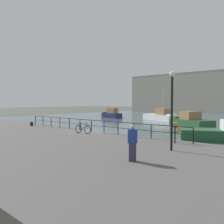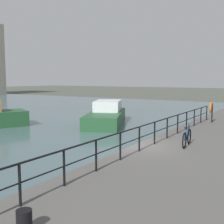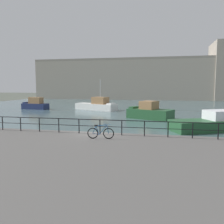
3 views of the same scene
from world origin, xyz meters
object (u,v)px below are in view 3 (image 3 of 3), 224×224
at_px(moored_green_narrowboat, 150,112).
at_px(moored_small_launch, 35,105).
at_px(moored_white_yacht, 97,105).
at_px(moored_red_daysailer, 215,123).
at_px(harbor_building, 173,78).
at_px(parked_bicycle, 101,133).

xyz_separation_m(moored_green_narrowboat, moored_small_launch, (-22.07, 8.86, -0.01)).
bearing_deg(moored_white_yacht, moored_green_narrowboat, -21.71).
height_order(moored_small_launch, moored_red_daysailer, moored_small_launch).
xyz_separation_m(harbor_building, moored_small_launch, (-26.66, -38.93, -6.04)).
bearing_deg(moored_red_daysailer, moored_white_yacht, 109.91).
relative_size(moored_white_yacht, parked_bicycle, 4.79).
distance_m(harbor_building, moored_small_launch, 47.57).
bearing_deg(moored_white_yacht, harbor_building, 91.00).
bearing_deg(parked_bicycle, moored_red_daysailer, 42.46).
distance_m(moored_green_narrowboat, moored_small_launch, 23.78).
distance_m(moored_white_yacht, moored_small_launch, 12.01).
height_order(moored_green_narrowboat, moored_small_launch, moored_green_narrowboat).
relative_size(moored_red_daysailer, parked_bicycle, 4.96).
bearing_deg(moored_green_narrowboat, moored_small_launch, 3.62).
height_order(moored_white_yacht, moored_small_launch, moored_white_yacht).
xyz_separation_m(harbor_building, moored_white_yacht, (-14.68, -38.13, -6.05)).
bearing_deg(harbor_building, moored_red_daysailer, -87.59).
xyz_separation_m(harbor_building, moored_red_daysailer, (2.31, -55.04, -6.13)).
xyz_separation_m(moored_red_daysailer, parked_bicycle, (-9.13, -10.30, 0.59)).
distance_m(moored_red_daysailer, parked_bicycle, 13.78).
bearing_deg(harbor_building, moored_green_narrowboat, -95.49).
distance_m(moored_small_launch, moored_red_daysailer, 33.15).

